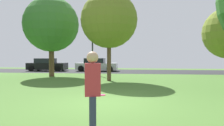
# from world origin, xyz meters

# --- Properties ---
(ground_plane) EXTENTS (44.00, 44.00, 0.00)m
(ground_plane) POSITION_xyz_m (0.00, 0.00, 0.00)
(ground_plane) COLOR #47702D
(road_strip) EXTENTS (44.00, 6.40, 0.01)m
(road_strip) POSITION_xyz_m (0.00, 16.00, 0.00)
(road_strip) COLOR #28282B
(road_strip) RESTS_ON ground_plane
(maple_tree_near) EXTENTS (4.53, 4.53, 6.57)m
(maple_tree_near) POSITION_xyz_m (-5.94, 9.59, 4.29)
(maple_tree_near) COLOR brown
(maple_tree_near) RESTS_ON ground_plane
(oak_tree_left) EXTENTS (3.87, 3.87, 6.10)m
(oak_tree_left) POSITION_xyz_m (-0.79, 7.04, 4.16)
(oak_tree_left) COLOR brown
(oak_tree_left) RESTS_ON ground_plane
(person_catcher) EXTENTS (0.36, 0.30, 1.81)m
(person_catcher) POSITION_xyz_m (0.23, -3.43, 1.01)
(person_catcher) COLOR #2D334C
(person_catcher) RESTS_ON ground_plane
(frisbee_disc) EXTENTS (0.27, 0.27, 0.03)m
(frisbee_disc) POSITION_xyz_m (-0.36, 1.50, 0.01)
(frisbee_disc) COLOR #EA2D6B
(frisbee_disc) RESTS_ON ground_plane
(parked_car_black) EXTENTS (4.30, 1.97, 1.42)m
(parked_car_black) POSITION_xyz_m (-9.04, 15.86, 0.65)
(parked_car_black) COLOR black
(parked_car_black) RESTS_ON ground_plane
(parked_car_silver) EXTENTS (4.51, 2.09, 1.44)m
(parked_car_silver) POSITION_xyz_m (-3.42, 16.23, 0.66)
(parked_car_silver) COLOR #B7B7BC
(parked_car_silver) RESTS_ON ground_plane
(street_lamp_post) EXTENTS (0.14, 0.14, 4.50)m
(street_lamp_post) POSITION_xyz_m (-3.02, 12.20, 2.25)
(street_lamp_post) COLOR #2D2D33
(street_lamp_post) RESTS_ON ground_plane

